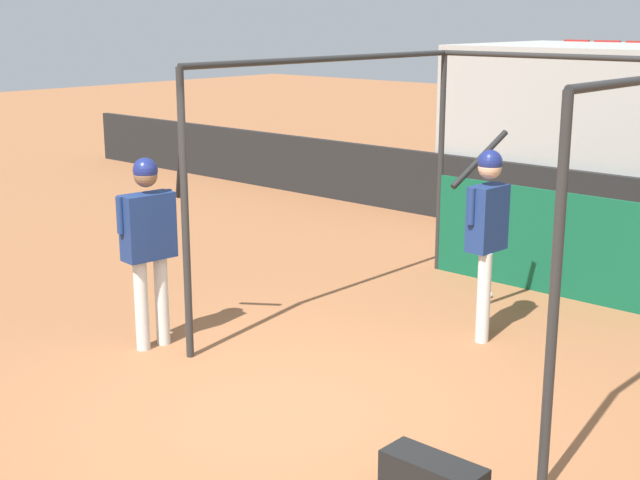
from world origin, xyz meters
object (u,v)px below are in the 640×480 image
player_waiting (149,233)px  baseball (489,294)px  player_batter (487,225)px  equipment_bag (433,479)px

player_waiting → baseball: (1.59, 3.46, -1.08)m
player_batter → baseball: size_ratio=26.79×
player_batter → equipment_bag: size_ratio=2.83×
player_waiting → baseball: size_ratio=28.64×
player_waiting → baseball: 3.96m
player_waiting → baseball: player_waiting is taller
player_waiting → equipment_bag: 3.76m
baseball → player_waiting: bearing=-114.6°
player_batter → equipment_bag: (1.39, -2.82, -1.00)m
equipment_bag → baseball: size_ratio=9.46×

